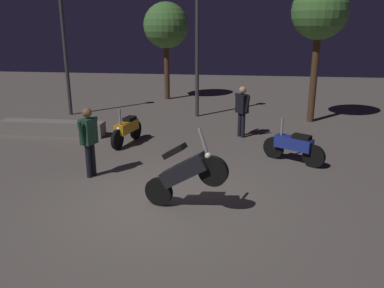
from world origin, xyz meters
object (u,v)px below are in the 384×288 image
(motorcycle_black_foreground, at_px, (185,173))
(streetlamp_far, at_px, (197,35))
(person_rider_beside, at_px, (89,136))
(streetlamp_near, at_px, (64,35))
(person_bystander_far, at_px, (242,107))
(motorcycle_orange_parked_left, at_px, (127,129))
(motorcycle_blue_parked_right, at_px, (294,146))

(motorcycle_black_foreground, distance_m, streetlamp_far, 8.16)
(person_rider_beside, bearing_deg, streetlamp_far, -87.79)
(streetlamp_near, bearing_deg, streetlamp_far, 4.10)
(motorcycle_black_foreground, bearing_deg, person_rider_beside, 164.34)
(motorcycle_black_foreground, relative_size, person_rider_beside, 1.02)
(motorcycle_black_foreground, distance_m, person_bystander_far, 5.28)
(motorcycle_black_foreground, distance_m, motorcycle_orange_parked_left, 4.64)
(motorcycle_blue_parked_right, xyz_separation_m, streetlamp_far, (-3.03, 4.82, 2.54))
(motorcycle_blue_parked_right, relative_size, person_bystander_far, 0.93)
(motorcycle_black_foreground, relative_size, streetlamp_near, 0.35)
(motorcycle_orange_parked_left, relative_size, person_bystander_far, 1.05)
(motorcycle_blue_parked_right, relative_size, person_rider_beside, 0.90)
(motorcycle_black_foreground, height_order, streetlamp_far, streetlamp_far)
(person_bystander_far, bearing_deg, motorcycle_black_foreground, 36.93)
(motorcycle_orange_parked_left, bearing_deg, person_bystander_far, 121.80)
(person_rider_beside, height_order, person_bystander_far, person_rider_beside)
(streetlamp_near, bearing_deg, motorcycle_black_foreground, -53.19)
(streetlamp_far, bearing_deg, motorcycle_blue_parked_right, -57.90)
(motorcycle_orange_parked_left, bearing_deg, motorcycle_blue_parked_right, 89.74)
(motorcycle_black_foreground, distance_m, person_rider_beside, 2.78)
(streetlamp_far, bearing_deg, person_rider_beside, -104.68)
(streetlamp_near, distance_m, streetlamp_far, 4.88)
(person_bystander_far, xyz_separation_m, streetlamp_far, (-1.70, 2.63, 2.05))
(person_rider_beside, xyz_separation_m, person_bystander_far, (3.37, 3.77, -0.02))
(motorcycle_orange_parked_left, bearing_deg, person_rider_beside, 10.46)
(person_bystander_far, height_order, streetlamp_far, streetlamp_far)
(motorcycle_black_foreground, bearing_deg, person_bystander_far, 94.24)
(motorcycle_blue_parked_right, bearing_deg, person_rider_beside, 50.97)
(person_rider_beside, relative_size, streetlamp_near, 0.35)
(motorcycle_orange_parked_left, relative_size, streetlamp_far, 0.35)
(person_rider_beside, bearing_deg, motorcycle_black_foreground, 166.24)
(motorcycle_orange_parked_left, xyz_separation_m, streetlamp_near, (-3.28, 3.45, 2.52))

